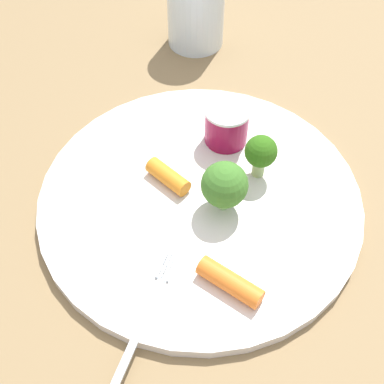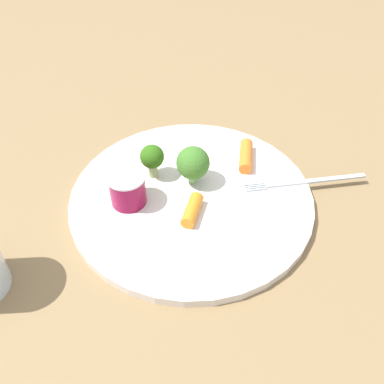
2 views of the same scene
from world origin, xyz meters
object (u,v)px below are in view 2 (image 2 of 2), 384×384
broccoli_floret_1 (193,163)px  carrot_stick_0 (192,210)px  broccoli_floret_0 (151,159)px  plate (191,198)px  fork (303,182)px  carrot_stick_1 (246,156)px  sauce_cup (128,189)px

broccoli_floret_1 → carrot_stick_0: (-0.04, 0.05, -0.02)m
broccoli_floret_0 → broccoli_floret_1: broccoli_floret_1 is taller
plate → fork: (-0.11, -0.11, 0.01)m
broccoli_floret_0 → carrot_stick_1: 0.13m
broccoli_floret_0 → broccoli_floret_1: (-0.05, -0.02, 0.00)m
plate → sauce_cup: size_ratio=6.65×
carrot_stick_0 → carrot_stick_1: bearing=-89.3°
carrot_stick_0 → fork: (-0.08, -0.13, -0.01)m
broccoli_floret_1 → fork: size_ratio=0.43×
broccoli_floret_0 → sauce_cup: bearing=97.7°
broccoli_floret_0 → carrot_stick_1: broccoli_floret_0 is taller
broccoli_floret_1 → carrot_stick_1: (-0.03, -0.08, -0.02)m
plate → carrot_stick_1: 0.10m
carrot_stick_1 → fork: bearing=-175.3°
sauce_cup → broccoli_floret_0: bearing=-82.3°
sauce_cup → broccoli_floret_1: size_ratio=0.87×
plate → fork: bearing=-134.6°
broccoli_floret_0 → fork: bearing=-147.1°
sauce_cup → fork: 0.23m
plate → broccoli_floret_1: 0.05m
broccoli_floret_1 → carrot_stick_0: size_ratio=1.14×
sauce_cup → carrot_stick_0: 0.08m
carrot_stick_0 → broccoli_floret_1: bearing=-54.3°
broccoli_floret_0 → carrot_stick_0: broccoli_floret_0 is taller
broccoli_floret_1 → broccoli_floret_0: bearing=25.8°
carrot_stick_1 → fork: 0.09m
carrot_stick_0 → carrot_stick_1: (0.00, -0.13, 0.00)m
sauce_cup → fork: sauce_cup is taller
carrot_stick_0 → carrot_stick_1: size_ratio=0.81×
broccoli_floret_0 → broccoli_floret_1: 0.06m
sauce_cup → broccoli_floret_0: size_ratio=0.97×
broccoli_floret_0 → carrot_stick_1: bearing=-129.3°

